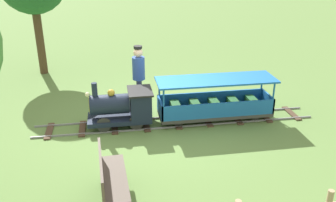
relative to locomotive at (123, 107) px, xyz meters
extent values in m
plane|color=#608442|center=(0.00, -0.89, -0.48)|extent=(60.00, 60.00, 0.00)
cube|color=gray|center=(-0.26, -1.20, -0.46)|extent=(0.03, 6.40, 0.04)
cube|color=gray|center=(0.26, -1.20, -0.46)|extent=(0.03, 6.40, 0.04)
cube|color=#4C3828|center=(0.00, -4.05, -0.47)|extent=(0.77, 0.14, 0.03)
cube|color=#4C3828|center=(0.00, -3.34, -0.47)|extent=(0.77, 0.14, 0.03)
cube|color=#4C3828|center=(0.00, -2.62, -0.47)|extent=(0.77, 0.14, 0.03)
cube|color=#4C3828|center=(0.00, -1.91, -0.47)|extent=(0.77, 0.14, 0.03)
cube|color=#4C3828|center=(0.00, -1.20, -0.47)|extent=(0.77, 0.14, 0.03)
cube|color=#4C3828|center=(0.00, -0.49, -0.47)|extent=(0.77, 0.14, 0.03)
cube|color=#4C3828|center=(0.00, 0.22, -0.47)|extent=(0.77, 0.14, 0.03)
cube|color=#4C3828|center=(0.00, 0.93, -0.47)|extent=(0.77, 0.14, 0.03)
cube|color=#4C3828|center=(0.00, 1.64, -0.47)|extent=(0.77, 0.14, 0.03)
cube|color=#192338|center=(0.00, 0.10, -0.27)|extent=(0.65, 1.40, 0.10)
cylinder|color=#192338|center=(0.00, 0.30, 0.08)|extent=(0.44, 0.85, 0.44)
cylinder|color=#B7932D|center=(0.00, 0.72, 0.08)|extent=(0.37, 0.02, 0.37)
cylinder|color=#192338|center=(0.00, 0.60, 0.45)|extent=(0.12, 0.12, 0.30)
sphere|color=#B7932D|center=(0.00, 0.25, 0.35)|extent=(0.16, 0.16, 0.16)
cube|color=#192338|center=(0.00, -0.38, 0.05)|extent=(0.65, 0.45, 0.55)
cube|color=black|center=(0.00, -0.38, 0.35)|extent=(0.73, 0.53, 0.04)
sphere|color=#F2EAB2|center=(0.00, 0.75, 0.34)|extent=(0.10, 0.10, 0.10)
cylinder|color=#2D2D2D|center=(-0.26, 0.45, -0.28)|extent=(0.05, 0.32, 0.32)
cylinder|color=#2D2D2D|center=(0.26, 0.45, -0.28)|extent=(0.05, 0.32, 0.32)
cylinder|color=#2D2D2D|center=(-0.26, -0.25, -0.28)|extent=(0.05, 0.32, 0.32)
cylinder|color=#2D2D2D|center=(0.26, -0.25, -0.28)|extent=(0.05, 0.32, 0.32)
cube|color=#3F3F3F|center=(0.00, -2.10, -0.30)|extent=(0.73, 2.60, 0.08)
cube|color=blue|center=(-0.34, -2.10, -0.09)|extent=(0.04, 2.60, 0.35)
cube|color=blue|center=(0.34, -2.10, -0.09)|extent=(0.04, 2.60, 0.35)
cube|color=blue|center=(0.00, -0.82, -0.09)|extent=(0.73, 0.04, 0.35)
cube|color=blue|center=(0.00, -3.38, -0.09)|extent=(0.73, 0.04, 0.35)
cylinder|color=blue|center=(-0.33, -0.85, 0.11)|extent=(0.04, 0.04, 0.75)
cylinder|color=blue|center=(0.33, -0.85, 0.11)|extent=(0.04, 0.04, 0.75)
cylinder|color=blue|center=(-0.33, -3.35, 0.11)|extent=(0.04, 0.04, 0.75)
cylinder|color=blue|center=(0.33, -3.35, 0.11)|extent=(0.04, 0.04, 0.75)
cube|color=blue|center=(0.00, -2.10, 0.51)|extent=(0.83, 2.70, 0.04)
cube|color=#2D6B33|center=(0.00, -3.02, -0.14)|extent=(0.57, 0.20, 0.24)
cube|color=#2D6B33|center=(0.00, -2.56, -0.14)|extent=(0.57, 0.20, 0.24)
cube|color=#2D6B33|center=(0.00, -2.10, -0.14)|extent=(0.57, 0.20, 0.24)
cube|color=#2D6B33|center=(0.00, -1.64, -0.14)|extent=(0.57, 0.20, 0.24)
cube|color=#2D6B33|center=(0.00, -1.18, -0.14)|extent=(0.57, 0.20, 0.24)
cylinder|color=#262626|center=(-0.26, -1.19, -0.32)|extent=(0.04, 0.24, 0.24)
cylinder|color=#262626|center=(0.26, -1.19, -0.32)|extent=(0.04, 0.24, 0.24)
cylinder|color=#262626|center=(-0.26, -3.01, -0.32)|extent=(0.04, 0.24, 0.24)
cylinder|color=#262626|center=(0.26, -3.01, -0.32)|extent=(0.04, 0.24, 0.24)
cylinder|color=#282D47|center=(0.78, -0.43, -0.08)|extent=(0.12, 0.12, 0.80)
cylinder|color=#282D47|center=(0.96, -0.43, -0.08)|extent=(0.12, 0.12, 0.80)
cylinder|color=#2D4C99|center=(0.87, -0.43, 0.59)|extent=(0.30, 0.30, 0.55)
sphere|color=beige|center=(0.87, -0.43, 0.98)|extent=(0.22, 0.22, 0.22)
cylinder|color=black|center=(0.87, -0.43, 1.11)|extent=(0.20, 0.20, 0.06)
cube|color=brown|center=(-2.62, 0.29, -0.06)|extent=(1.32, 0.46, 0.06)
cube|color=brown|center=(-2.63, 0.47, 0.14)|extent=(1.30, 0.10, 0.40)
cube|color=#333333|center=(-2.05, 0.31, -0.27)|extent=(0.09, 0.32, 0.42)
cylinder|color=#4C3823|center=(4.25, 2.34, 0.60)|extent=(0.25, 0.25, 2.17)
camera|label=1|loc=(-7.47, 0.24, 3.27)|focal=39.13mm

